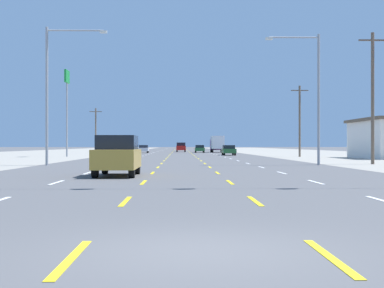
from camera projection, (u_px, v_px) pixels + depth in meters
ground_plane at (182, 156)px, 74.00m from camera, size 572.00×572.00×0.00m
lot_apron_right at (366, 156)px, 74.55m from camera, size 28.00×440.00×0.01m
lane_markings at (181, 152)px, 112.49m from camera, size 10.64×227.60×0.01m
signal_span_wire at (201, 40)px, 19.93m from camera, size 26.78×0.53×9.08m
suv_inner_left_nearest at (118, 155)px, 27.19m from camera, size 1.98×4.90×1.98m
sedan_far_right_near at (229, 150)px, 80.22m from camera, size 1.80×4.50×1.46m
sedan_far_left_mid at (144, 149)px, 104.24m from camera, size 1.80×4.50×1.46m
sedan_inner_right_midfar at (200, 149)px, 106.39m from camera, size 1.80×4.50×1.46m
box_truck_far_right_far at (217, 143)px, 109.49m from camera, size 2.40×7.20×3.23m
suv_center_turn_farther at (181, 147)px, 117.27m from camera, size 1.98×4.90×1.98m
pole_sign_left_row_2 at (67, 91)px, 70.27m from camera, size 0.24×2.27×10.94m
streetlight_left_row_0 at (53, 85)px, 41.30m from camera, size 4.55×0.26×10.28m
streetlight_right_row_0 at (313, 89)px, 41.73m from camera, size 4.10×0.26×9.83m
utility_pole_right_row_0 at (373, 96)px, 43.49m from camera, size 2.20×0.26×10.31m
utility_pole_right_row_1 at (300, 120)px, 70.09m from camera, size 2.20×0.26×8.97m
utility_pole_left_row_2 at (96, 130)px, 98.86m from camera, size 2.20×0.26×8.00m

